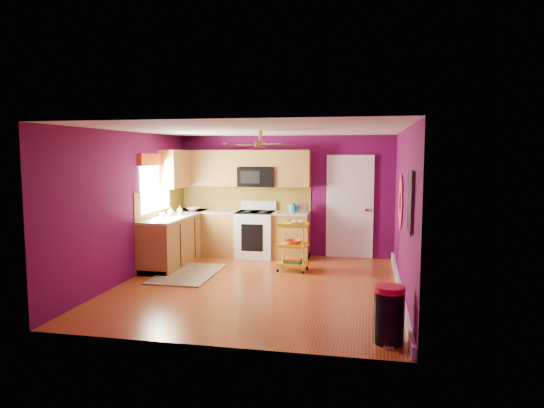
# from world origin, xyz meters

# --- Properties ---
(ground) EXTENTS (5.00, 5.00, 0.00)m
(ground) POSITION_xyz_m (0.00, 0.00, 0.00)
(ground) COLOR maroon
(ground) RESTS_ON ground
(room_envelope) EXTENTS (4.54, 5.04, 2.52)m
(room_envelope) POSITION_xyz_m (0.03, 0.00, 1.63)
(room_envelope) COLOR #570945
(room_envelope) RESTS_ON ground
(lower_cabinets) EXTENTS (2.81, 2.31, 0.94)m
(lower_cabinets) POSITION_xyz_m (-1.35, 1.82, 0.43)
(lower_cabinets) COLOR olive
(lower_cabinets) RESTS_ON ground
(electric_range) EXTENTS (0.76, 0.66, 1.13)m
(electric_range) POSITION_xyz_m (-0.55, 2.17, 0.48)
(electric_range) COLOR white
(electric_range) RESTS_ON ground
(upper_cabinetry) EXTENTS (2.80, 2.30, 1.26)m
(upper_cabinetry) POSITION_xyz_m (-1.24, 2.17, 1.80)
(upper_cabinetry) COLOR olive
(upper_cabinetry) RESTS_ON ground
(left_window) EXTENTS (0.08, 1.35, 1.08)m
(left_window) POSITION_xyz_m (-2.22, 1.05, 1.74)
(left_window) COLOR white
(left_window) RESTS_ON ground
(panel_door) EXTENTS (0.95, 0.11, 2.15)m
(panel_door) POSITION_xyz_m (1.35, 2.47, 1.02)
(panel_door) COLOR white
(panel_door) RESTS_ON ground
(right_wall_art) EXTENTS (0.04, 2.74, 1.04)m
(right_wall_art) POSITION_xyz_m (2.23, -0.34, 1.44)
(right_wall_art) COLOR black
(right_wall_art) RESTS_ON ground
(ceiling_fan) EXTENTS (1.01, 1.01, 0.26)m
(ceiling_fan) POSITION_xyz_m (0.00, 0.20, 2.29)
(ceiling_fan) COLOR #BF8C3F
(ceiling_fan) RESTS_ON ground
(shag_rug) EXTENTS (1.00, 1.60, 0.02)m
(shag_rug) POSITION_xyz_m (-1.40, 0.48, 0.01)
(shag_rug) COLOR #312010
(shag_rug) RESTS_ON ground
(rolling_cart) EXTENTS (0.57, 0.44, 0.95)m
(rolling_cart) POSITION_xyz_m (0.40, 1.10, 0.49)
(rolling_cart) COLOR yellow
(rolling_cart) RESTS_ON ground
(trash_can) EXTENTS (0.35, 0.38, 0.66)m
(trash_can) POSITION_xyz_m (1.98, -2.01, 0.33)
(trash_can) COLOR black
(trash_can) RESTS_ON ground
(teal_kettle) EXTENTS (0.18, 0.18, 0.21)m
(teal_kettle) POSITION_xyz_m (0.24, 2.14, 1.02)
(teal_kettle) COLOR teal
(teal_kettle) RESTS_ON lower_cabinets
(toaster) EXTENTS (0.22, 0.15, 0.18)m
(toaster) POSITION_xyz_m (0.40, 2.21, 1.03)
(toaster) COLOR beige
(toaster) RESTS_ON lower_cabinets
(soap_bottle_a) EXTENTS (0.08, 0.08, 0.18)m
(soap_bottle_a) POSITION_xyz_m (-1.89, 1.39, 1.03)
(soap_bottle_a) COLOR #EA3F72
(soap_bottle_a) RESTS_ON lower_cabinets
(soap_bottle_b) EXTENTS (0.13, 0.13, 0.17)m
(soap_bottle_b) POSITION_xyz_m (-2.02, 1.25, 1.02)
(soap_bottle_b) COLOR white
(soap_bottle_b) RESTS_ON lower_cabinets
(counter_dish) EXTENTS (0.27, 0.27, 0.07)m
(counter_dish) POSITION_xyz_m (-1.86, 2.07, 0.97)
(counter_dish) COLOR white
(counter_dish) RESTS_ON lower_cabinets
(counter_cup) EXTENTS (0.11, 0.11, 0.09)m
(counter_cup) POSITION_xyz_m (-2.06, 0.97, 0.99)
(counter_cup) COLOR white
(counter_cup) RESTS_ON lower_cabinets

